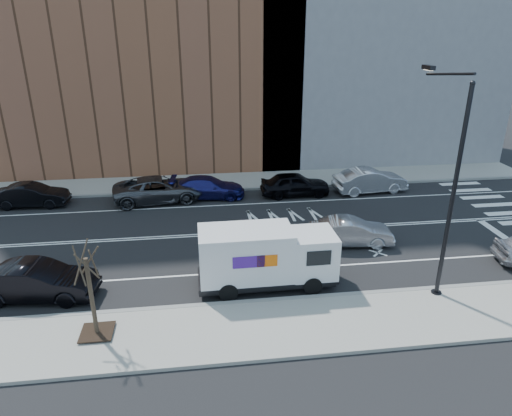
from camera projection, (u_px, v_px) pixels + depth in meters
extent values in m
plane|color=black|center=(254.00, 232.00, 25.71)|extent=(120.00, 120.00, 0.00)
cube|color=gray|center=(283.00, 327.00, 17.60)|extent=(44.00, 3.60, 0.15)
cube|color=gray|center=(239.00, 181.00, 33.76)|extent=(44.00, 3.60, 0.15)
cube|color=gray|center=(275.00, 300.00, 19.25)|extent=(44.00, 0.25, 0.17)
cube|color=gray|center=(242.00, 189.00, 32.10)|extent=(44.00, 0.25, 0.17)
cube|color=brown|center=(125.00, 22.00, 34.91)|extent=(26.00, 10.00, 22.00)
cylinder|color=black|center=(452.00, 199.00, 18.05)|extent=(0.18, 0.18, 9.00)
cylinder|color=black|center=(436.00, 294.00, 19.72)|extent=(0.44, 0.44, 0.20)
sphere|color=black|center=(473.00, 83.00, 16.37)|extent=(0.20, 0.20, 0.20)
cylinder|color=black|center=(449.00, 74.00, 17.87)|extent=(0.11, 3.49, 0.48)
cube|color=black|center=(429.00, 67.00, 19.40)|extent=(0.25, 0.80, 0.18)
cube|color=#FFF2CC|center=(428.00, 70.00, 19.43)|extent=(0.18, 0.55, 0.03)
cube|color=black|center=(97.00, 332.00, 17.07)|extent=(1.20, 1.20, 0.04)
cylinder|color=#382B1E|center=(92.00, 297.00, 16.50)|extent=(0.16, 0.16, 3.20)
cylinder|color=#382B1E|center=(94.00, 263.00, 16.00)|extent=(0.06, 0.80, 1.44)
cylinder|color=#382B1E|center=(90.00, 260.00, 16.20)|extent=(0.81, 0.31, 1.19)
cylinder|color=#382B1E|center=(81.00, 262.00, 16.08)|extent=(0.58, 0.76, 1.50)
cylinder|color=#382B1E|center=(79.00, 266.00, 15.81)|extent=(0.47, 0.61, 1.37)
cylinder|color=#382B1E|center=(87.00, 267.00, 15.76)|extent=(0.72, 0.29, 1.13)
cube|color=black|center=(265.00, 277.00, 20.38)|extent=(5.97, 2.06, 0.29)
cube|color=silver|center=(312.00, 253.00, 20.25)|extent=(1.94, 2.08, 1.92)
cube|color=black|center=(334.00, 246.00, 20.26)|extent=(0.07, 1.78, 0.91)
cube|color=black|center=(319.00, 258.00, 19.18)|extent=(1.06, 0.05, 0.67)
cube|color=black|center=(307.00, 237.00, 21.10)|extent=(1.06, 0.05, 0.67)
cube|color=black|center=(332.00, 270.00, 20.73)|extent=(0.16, 1.92, 0.34)
cube|color=silver|center=(246.00, 253.00, 19.80)|extent=(4.05, 2.14, 2.21)
cube|color=#47198C|center=(249.00, 262.00, 18.76)|extent=(1.35, 0.03, 0.53)
cube|color=orange|center=(267.00, 261.00, 18.85)|extent=(0.87, 0.03, 0.53)
cube|color=#47198C|center=(243.00, 239.00, 20.73)|extent=(1.35, 0.03, 0.53)
cube|color=orange|center=(260.00, 238.00, 20.83)|extent=(0.87, 0.03, 0.53)
cylinder|color=black|center=(312.00, 285.00, 19.75)|extent=(0.81, 0.28, 0.81)
cylinder|color=black|center=(302.00, 264.00, 21.52)|extent=(0.81, 0.28, 0.81)
cylinder|color=black|center=(228.00, 292.00, 19.29)|extent=(0.81, 0.28, 0.81)
cylinder|color=black|center=(225.00, 269.00, 21.05)|extent=(0.81, 0.28, 0.81)
imported|color=black|center=(32.00, 195.00, 29.10)|extent=(4.53, 1.74, 1.47)
imported|color=#45474C|center=(159.00, 189.00, 29.93)|extent=(6.14, 3.39, 1.63)
imported|color=navy|center=(208.00, 187.00, 30.56)|extent=(5.12, 2.51, 1.43)
imported|color=black|center=(295.00, 184.00, 30.92)|extent=(4.66, 1.88, 1.59)
imported|color=silver|center=(370.00, 180.00, 31.54)|extent=(5.20, 2.30, 1.66)
imported|color=#9FA0A4|center=(351.00, 232.00, 24.06)|extent=(4.51, 1.95, 1.44)
imported|color=black|center=(37.00, 281.00, 19.29)|extent=(5.06, 2.26, 1.61)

